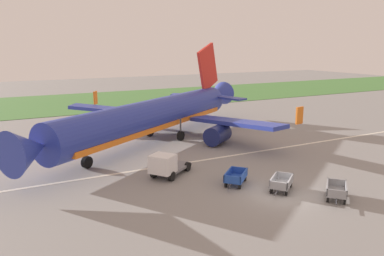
{
  "coord_description": "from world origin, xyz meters",
  "views": [
    {
      "loc": [
        -18.15,
        -20.6,
        10.95
      ],
      "look_at": [
        -0.77,
        12.6,
        2.8
      ],
      "focal_mm": 35.66,
      "sensor_mm": 36.0,
      "label": 1
    }
  ],
  "objects_px": {
    "baggage_cart_nearest": "(336,190)",
    "baggage_cart_second_in_row": "(281,183)",
    "service_truck_beside_carts": "(166,165)",
    "baggage_cart_third_in_row": "(236,177)",
    "airplane": "(158,115)"
  },
  "relations": [
    {
      "from": "baggage_cart_nearest",
      "to": "baggage_cart_second_in_row",
      "type": "xyz_separation_m",
      "value": [
        -2.51,
        3.09,
        0.0
      ]
    },
    {
      "from": "baggage_cart_nearest",
      "to": "baggage_cart_second_in_row",
      "type": "height_order",
      "value": "same"
    },
    {
      "from": "baggage_cart_second_in_row",
      "to": "service_truck_beside_carts",
      "type": "relative_size",
      "value": 0.7
    },
    {
      "from": "baggage_cart_second_in_row",
      "to": "baggage_cart_third_in_row",
      "type": "bearing_deg",
      "value": 131.06
    },
    {
      "from": "airplane",
      "to": "baggage_cart_third_in_row",
      "type": "xyz_separation_m",
      "value": [
        0.03,
        -16.09,
        -2.45
      ]
    },
    {
      "from": "baggage_cart_second_in_row",
      "to": "service_truck_beside_carts",
      "type": "distance_m",
      "value": 9.57
    },
    {
      "from": "baggage_cart_nearest",
      "to": "service_truck_beside_carts",
      "type": "distance_m",
      "value": 13.53
    },
    {
      "from": "baggage_cart_nearest",
      "to": "baggage_cart_third_in_row",
      "type": "distance_m",
      "value": 7.6
    },
    {
      "from": "baggage_cart_nearest",
      "to": "airplane",
      "type": "bearing_deg",
      "value": 102.64
    },
    {
      "from": "airplane",
      "to": "baggage_cart_third_in_row",
      "type": "relative_size",
      "value": 10.66
    },
    {
      "from": "airplane",
      "to": "baggage_cart_second_in_row",
      "type": "height_order",
      "value": "airplane"
    },
    {
      "from": "service_truck_beside_carts",
      "to": "airplane",
      "type": "bearing_deg",
      "value": 70.28
    },
    {
      "from": "baggage_cart_nearest",
      "to": "service_truck_beside_carts",
      "type": "height_order",
      "value": "service_truck_beside_carts"
    },
    {
      "from": "baggage_cart_third_in_row",
      "to": "service_truck_beside_carts",
      "type": "bearing_deg",
      "value": 136.88
    },
    {
      "from": "airplane",
      "to": "baggage_cart_nearest",
      "type": "height_order",
      "value": "airplane"
    }
  ]
}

